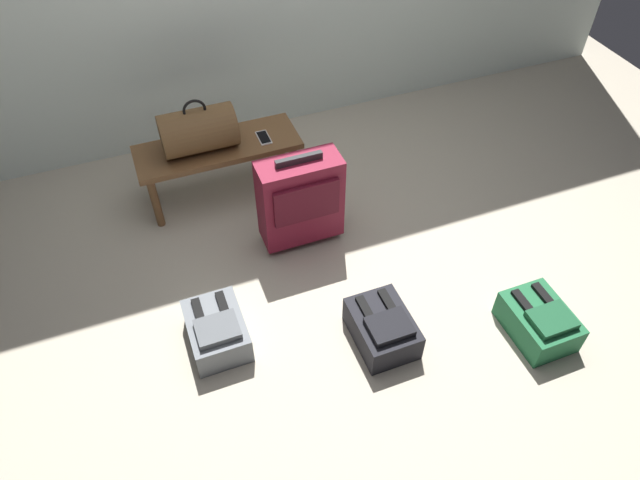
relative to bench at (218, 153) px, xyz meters
name	(u,v)px	position (x,y,z in m)	size (l,w,h in m)	color
ground_plane	(332,272)	(0.41, -0.88, -0.34)	(6.60, 6.60, 0.00)	#B2A893
bench	(218,153)	(0.00, 0.00, 0.00)	(1.00, 0.36, 0.40)	brown
duffel_bag_brown	(198,130)	(-0.10, 0.00, 0.19)	(0.44, 0.26, 0.34)	brown
cell_phone	(264,138)	(0.29, -0.04, 0.07)	(0.07, 0.14, 0.01)	silver
suitcase_upright_burgundy	(300,199)	(0.34, -0.56, -0.02)	(0.47, 0.23, 0.62)	maroon
backpack_dark	(382,328)	(0.48, -1.40, -0.25)	(0.28, 0.38, 0.21)	black
backpack_grey	(217,330)	(-0.32, -1.11, -0.25)	(0.28, 0.38, 0.21)	slate
backpack_green	(539,321)	(1.25, -1.65, -0.25)	(0.28, 0.38, 0.21)	#1E6038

